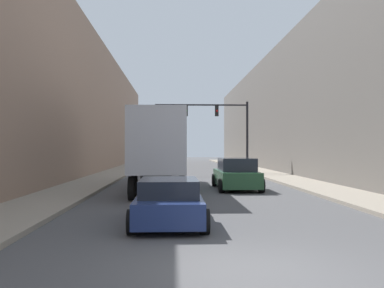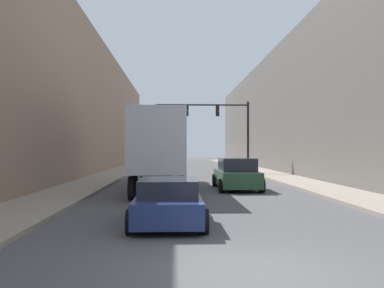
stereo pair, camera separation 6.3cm
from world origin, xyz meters
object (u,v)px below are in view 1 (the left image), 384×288
object	(u,v)px
sedan_car	(169,202)
suv_car	(236,174)
semi_truck	(161,148)
traffic_signal_gantry	(224,123)

from	to	relation	value
sedan_car	suv_car	size ratio (longest dim) A/B	0.88
semi_truck	sedan_car	size ratio (longest dim) A/B	2.98
sedan_car	traffic_signal_gantry	world-z (taller)	traffic_signal_gantry
semi_truck	sedan_car	xyz separation A→B (m)	(0.57, -11.03, -1.57)
sedan_car	suv_car	xyz separation A→B (m)	(3.46, 10.29, 0.16)
semi_truck	suv_car	bearing A→B (deg)	-10.35
semi_truck	sedan_car	bearing A→B (deg)	-87.04
sedan_car	semi_truck	bearing A→B (deg)	92.96
suv_car	traffic_signal_gantry	bearing A→B (deg)	85.87
semi_truck	suv_car	xyz separation A→B (m)	(4.03, -0.74, -1.42)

